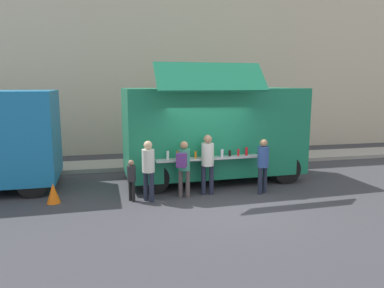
% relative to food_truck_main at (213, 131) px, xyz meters
% --- Properties ---
extents(ground_plane, '(60.00, 60.00, 0.00)m').
position_rel_food_truck_main_xyz_m(ground_plane, '(-0.48, -2.46, -1.65)').
color(ground_plane, '#38383D').
extents(curb_strip, '(28.00, 1.60, 0.15)m').
position_rel_food_truck_main_xyz_m(curb_strip, '(-4.01, 2.62, -1.57)').
color(curb_strip, '#9E998E').
rests_on(curb_strip, ground).
extents(building_behind, '(32.00, 2.40, 10.02)m').
position_rel_food_truck_main_xyz_m(building_behind, '(-3.01, 6.52, 3.36)').
color(building_behind, beige).
rests_on(building_behind, ground).
extents(food_truck_main, '(5.76, 3.26, 3.76)m').
position_rel_food_truck_main_xyz_m(food_truck_main, '(0.00, 0.00, 0.00)').
color(food_truck_main, '#197750').
rests_on(food_truck_main, ground).
extents(traffic_cone_orange, '(0.36, 0.36, 0.55)m').
position_rel_food_truck_main_xyz_m(traffic_cone_orange, '(-4.84, -1.33, -1.37)').
color(traffic_cone_orange, orange).
rests_on(traffic_cone_orange, ground).
extents(trash_bin, '(0.60, 0.60, 0.85)m').
position_rel_food_truck_main_xyz_m(trash_bin, '(3.56, 2.32, -1.22)').
color(trash_bin, '#2C6135').
rests_on(trash_bin, ground).
extents(customer_front_ordering, '(0.36, 0.35, 1.74)m').
position_rel_food_truck_main_xyz_m(customer_front_ordering, '(-0.61, -1.52, -0.61)').
color(customer_front_ordering, '#202336').
rests_on(customer_front_ordering, ground).
extents(customer_mid_with_backpack, '(0.44, 0.52, 1.60)m').
position_rel_food_truck_main_xyz_m(customer_mid_with_backpack, '(-1.34, -1.65, -0.67)').
color(customer_mid_with_backpack, '#4E4343').
rests_on(customer_mid_with_backpack, ground).
extents(customer_rear_waiting, '(0.34, 0.34, 1.67)m').
position_rel_food_truck_main_xyz_m(customer_rear_waiting, '(-2.33, -1.75, -0.65)').
color(customer_rear_waiting, '#1E2435').
rests_on(customer_rear_waiting, ground).
extents(customer_extra_browsing, '(0.33, 0.33, 1.60)m').
position_rel_food_truck_main_xyz_m(customer_extra_browsing, '(0.98, -1.78, -0.69)').
color(customer_extra_browsing, '#1F2537').
rests_on(customer_extra_browsing, ground).
extents(child_near_queue, '(0.23, 0.23, 1.15)m').
position_rel_food_truck_main_xyz_m(child_near_queue, '(-2.78, -1.65, -0.96)').
color(child_near_queue, black).
rests_on(child_near_queue, ground).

